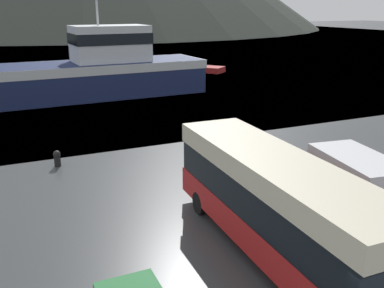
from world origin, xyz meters
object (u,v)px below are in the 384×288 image
at_px(fishing_boat, 94,70).
at_px(small_boat, 202,69).
at_px(delivery_van, 347,182).
at_px(tour_bus, 275,201).

distance_m(fishing_boat, small_boat, 18.97).
bearing_deg(delivery_van, tour_bus, -156.46).
bearing_deg(tour_bus, delivery_van, 17.06).
height_order(tour_bus, small_boat, tour_bus).
height_order(delivery_van, small_boat, delivery_van).
bearing_deg(delivery_van, fishing_boat, 106.34).
bearing_deg(small_boat, fishing_boat, 175.07).
bearing_deg(delivery_van, small_boat, 80.83).
distance_m(delivery_van, small_boat, 39.81).
xyz_separation_m(tour_bus, delivery_van, (4.22, 1.18, -0.51)).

